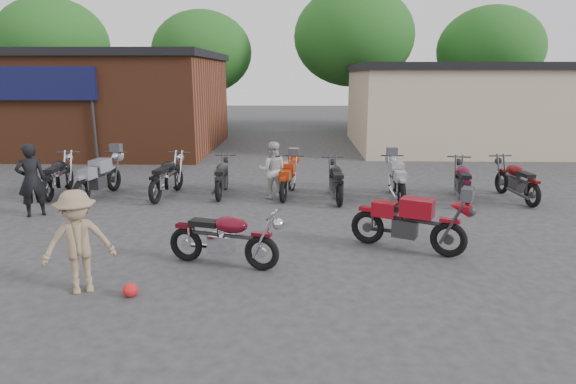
{
  "coord_description": "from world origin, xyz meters",
  "views": [
    {
      "loc": [
        0.95,
        -7.71,
        3.34
      ],
      "look_at": [
        0.68,
        2.18,
        0.9
      ],
      "focal_mm": 30.0,
      "sensor_mm": 36.0,
      "label": 1
    }
  ],
  "objects_px": {
    "helmet": "(130,290)",
    "person_tan": "(78,242)",
    "vintage_motorcycle": "(225,235)",
    "row_bike_3": "(222,175)",
    "person_light": "(273,170)",
    "row_bike_8": "(517,178)",
    "person_dark": "(31,180)",
    "row_bike_2": "(167,175)",
    "row_bike_5": "(336,179)",
    "row_bike_4": "(288,176)",
    "row_bike_6": "(397,178)",
    "row_bike_7": "(462,179)",
    "row_bike_0": "(58,174)",
    "row_bike_1": "(99,175)",
    "sportbike": "(410,219)"
  },
  "relations": [
    {
      "from": "row_bike_5",
      "to": "row_bike_6",
      "type": "xyz_separation_m",
      "value": [
        1.66,
        0.13,
        0.01
      ]
    },
    {
      "from": "person_dark",
      "to": "row_bike_1",
      "type": "relative_size",
      "value": 0.82
    },
    {
      "from": "row_bike_0",
      "to": "row_bike_5",
      "type": "bearing_deg",
      "value": -98.53
    },
    {
      "from": "sportbike",
      "to": "person_tan",
      "type": "relative_size",
      "value": 1.32
    },
    {
      "from": "row_bike_4",
      "to": "row_bike_5",
      "type": "xyz_separation_m",
      "value": [
        1.3,
        -0.34,
        0.01
      ]
    },
    {
      "from": "vintage_motorcycle",
      "to": "row_bike_7",
      "type": "relative_size",
      "value": 1.0
    },
    {
      "from": "person_light",
      "to": "row_bike_2",
      "type": "bearing_deg",
      "value": -3.88
    },
    {
      "from": "helmet",
      "to": "row_bike_2",
      "type": "bearing_deg",
      "value": 100.09
    },
    {
      "from": "row_bike_8",
      "to": "row_bike_6",
      "type": "bearing_deg",
      "value": 82.45
    },
    {
      "from": "helmet",
      "to": "person_tan",
      "type": "bearing_deg",
      "value": 168.69
    },
    {
      "from": "person_tan",
      "to": "sportbike",
      "type": "bearing_deg",
      "value": -6.19
    },
    {
      "from": "person_light",
      "to": "row_bike_5",
      "type": "xyz_separation_m",
      "value": [
        1.73,
        -0.08,
        -0.21
      ]
    },
    {
      "from": "row_bike_0",
      "to": "row_bike_7",
      "type": "distance_m",
      "value": 11.18
    },
    {
      "from": "row_bike_5",
      "to": "row_bike_6",
      "type": "distance_m",
      "value": 1.67
    },
    {
      "from": "sportbike",
      "to": "helmet",
      "type": "xyz_separation_m",
      "value": [
        -4.7,
        -2.13,
        -0.52
      ]
    },
    {
      "from": "helmet",
      "to": "row_bike_2",
      "type": "height_order",
      "value": "row_bike_2"
    },
    {
      "from": "row_bike_4",
      "to": "row_bike_7",
      "type": "bearing_deg",
      "value": -85.67
    },
    {
      "from": "person_light",
      "to": "row_bike_5",
      "type": "height_order",
      "value": "person_light"
    },
    {
      "from": "row_bike_3",
      "to": "row_bike_2",
      "type": "bearing_deg",
      "value": 95.68
    },
    {
      "from": "row_bike_3",
      "to": "row_bike_5",
      "type": "xyz_separation_m",
      "value": [
        3.17,
        -0.41,
        0.01
      ]
    },
    {
      "from": "row_bike_1",
      "to": "row_bike_5",
      "type": "distance_m",
      "value": 6.53
    },
    {
      "from": "row_bike_2",
      "to": "row_bike_6",
      "type": "distance_m",
      "value": 6.33
    },
    {
      "from": "row_bike_8",
      "to": "row_bike_3",
      "type": "bearing_deg",
      "value": 80.75
    },
    {
      "from": "person_dark",
      "to": "row_bike_4",
      "type": "height_order",
      "value": "person_dark"
    },
    {
      "from": "sportbike",
      "to": "row_bike_7",
      "type": "xyz_separation_m",
      "value": [
        2.25,
        3.87,
        -0.04
      ]
    },
    {
      "from": "person_dark",
      "to": "row_bike_2",
      "type": "height_order",
      "value": "person_dark"
    },
    {
      "from": "person_light",
      "to": "row_bike_8",
      "type": "xyz_separation_m",
      "value": [
        6.6,
        0.03,
        -0.19
      ]
    },
    {
      "from": "row_bike_3",
      "to": "vintage_motorcycle",
      "type": "bearing_deg",
      "value": -171.77
    },
    {
      "from": "row_bike_5",
      "to": "helmet",
      "type": "bearing_deg",
      "value": 146.06
    },
    {
      "from": "row_bike_8",
      "to": "row_bike_4",
      "type": "bearing_deg",
      "value": 80.74
    },
    {
      "from": "vintage_motorcycle",
      "to": "row_bike_3",
      "type": "height_order",
      "value": "vintage_motorcycle"
    },
    {
      "from": "row_bike_2",
      "to": "row_bike_8",
      "type": "distance_m",
      "value": 9.54
    },
    {
      "from": "person_light",
      "to": "row_bike_8",
      "type": "relative_size",
      "value": 0.76
    },
    {
      "from": "row_bike_3",
      "to": "row_bike_0",
      "type": "bearing_deg",
      "value": 89.75
    },
    {
      "from": "vintage_motorcycle",
      "to": "row_bike_2",
      "type": "bearing_deg",
      "value": 131.27
    },
    {
      "from": "person_tan",
      "to": "row_bike_7",
      "type": "xyz_separation_m",
      "value": [
        7.76,
        5.83,
        -0.23
      ]
    },
    {
      "from": "row_bike_0",
      "to": "row_bike_2",
      "type": "distance_m",
      "value": 3.12
    },
    {
      "from": "person_tan",
      "to": "row_bike_3",
      "type": "bearing_deg",
      "value": 53.28
    },
    {
      "from": "person_light",
      "to": "row_bike_2",
      "type": "height_order",
      "value": "person_light"
    },
    {
      "from": "row_bike_3",
      "to": "row_bike_6",
      "type": "bearing_deg",
      "value": -94.78
    },
    {
      "from": "row_bike_0",
      "to": "helmet",
      "type": "bearing_deg",
      "value": -152.47
    },
    {
      "from": "row_bike_6",
      "to": "row_bike_4",
      "type": "bearing_deg",
      "value": 86.81
    },
    {
      "from": "person_light",
      "to": "person_tan",
      "type": "relative_size",
      "value": 0.95
    },
    {
      "from": "row_bike_6",
      "to": "row_bike_7",
      "type": "height_order",
      "value": "row_bike_6"
    },
    {
      "from": "row_bike_6",
      "to": "row_bike_2",
      "type": "bearing_deg",
      "value": 90.03
    },
    {
      "from": "person_tan",
      "to": "row_bike_5",
      "type": "height_order",
      "value": "person_tan"
    },
    {
      "from": "vintage_motorcycle",
      "to": "row_bike_2",
      "type": "relative_size",
      "value": 0.95
    },
    {
      "from": "person_tan",
      "to": "row_bike_6",
      "type": "distance_m",
      "value": 8.49
    },
    {
      "from": "vintage_motorcycle",
      "to": "row_bike_3",
      "type": "distance_m",
      "value": 5.23
    },
    {
      "from": "row_bike_3",
      "to": "row_bike_4",
      "type": "distance_m",
      "value": 1.86
    }
  ]
}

